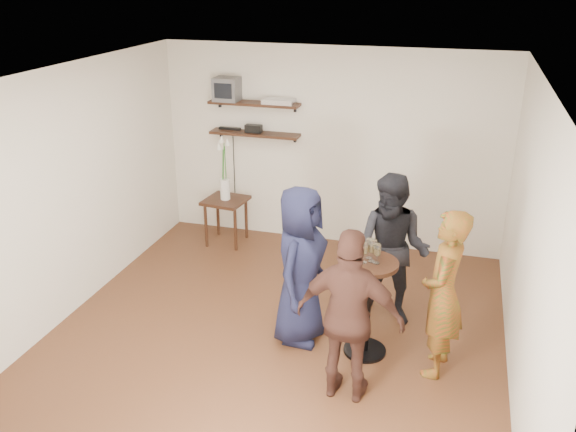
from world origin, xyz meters
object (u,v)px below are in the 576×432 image
object	(u,v)px
dvd_deck	(279,101)
person_brown	(350,317)
crt_monitor	(227,89)
person_dark	(392,250)
side_table	(226,206)
person_plaid	(443,294)
drinks_table	(368,295)
radio	(254,129)
person_navy	(300,265)

from	to	relation	value
dvd_deck	person_brown	distance (m)	3.60
crt_monitor	person_dark	distance (m)	3.20
dvd_deck	side_table	distance (m)	1.56
person_plaid	drinks_table	bearing A→B (deg)	-90.00
radio	person_navy	distance (m)	2.71
crt_monitor	drinks_table	distance (m)	3.58
person_dark	person_brown	distance (m)	1.36
crt_monitor	person_brown	distance (m)	3.98
crt_monitor	radio	bearing A→B (deg)	0.00
side_table	person_navy	bearing A→B (deg)	-51.41
person_navy	drinks_table	bearing A→B (deg)	-90.00
person_navy	crt_monitor	bearing A→B (deg)	41.69
person_plaid	person_brown	xyz separation A→B (m)	(-0.72, -0.59, -0.01)
dvd_deck	person_plaid	bearing A→B (deg)	-47.37
side_table	person_navy	distance (m)	2.51
crt_monitor	dvd_deck	size ratio (longest dim) A/B	0.80
drinks_table	person_navy	world-z (taller)	person_navy
drinks_table	person_plaid	size ratio (longest dim) A/B	0.62
person_plaid	person_dark	xyz separation A→B (m)	(-0.54, 0.76, 0.01)
side_table	person_dark	distance (m)	2.74
person_dark	radio	bearing A→B (deg)	152.07
dvd_deck	radio	xyz separation A→B (m)	(-0.35, 0.00, -0.38)
drinks_table	person_navy	xyz separation A→B (m)	(-0.68, 0.08, 0.18)
person_dark	person_navy	bearing A→B (deg)	-132.60
crt_monitor	person_plaid	world-z (taller)	crt_monitor
drinks_table	person_dark	bearing A→B (deg)	78.56
person_dark	person_brown	world-z (taller)	person_dark
radio	person_dark	distance (m)	2.78
crt_monitor	person_brown	bearing A→B (deg)	-53.71
radio	person_plaid	bearing A→B (deg)	-43.26
crt_monitor	drinks_table	xyz separation A→B (m)	(2.29, -2.37, -1.39)
crt_monitor	person_plaid	xyz separation A→B (m)	(2.96, -2.46, -1.22)
person_dark	side_table	bearing A→B (deg)	161.63
radio	person_brown	world-z (taller)	same
radio	person_dark	bearing A→B (deg)	-39.38
person_navy	person_brown	distance (m)	0.99
side_table	drinks_table	size ratio (longest dim) A/B	0.64
drinks_table	person_dark	size ratio (longest dim) A/B	0.61
dvd_deck	side_table	world-z (taller)	dvd_deck
dvd_deck	side_table	xyz separation A→B (m)	(-0.65, -0.34, -1.38)
drinks_table	person_dark	world-z (taller)	person_dark
dvd_deck	person_navy	distance (m)	2.70
person_brown	side_table	bearing A→B (deg)	-47.25
crt_monitor	radio	world-z (taller)	crt_monitor
crt_monitor	radio	distance (m)	0.61
person_dark	drinks_table	bearing A→B (deg)	-90.00
crt_monitor	person_dark	xyz separation A→B (m)	(2.42, -1.70, -1.21)
radio	person_brown	bearing A→B (deg)	-58.21
radio	person_navy	xyz separation A→B (m)	(1.26, -2.29, -0.71)
drinks_table	person_brown	xyz separation A→B (m)	(-0.05, -0.68, 0.15)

